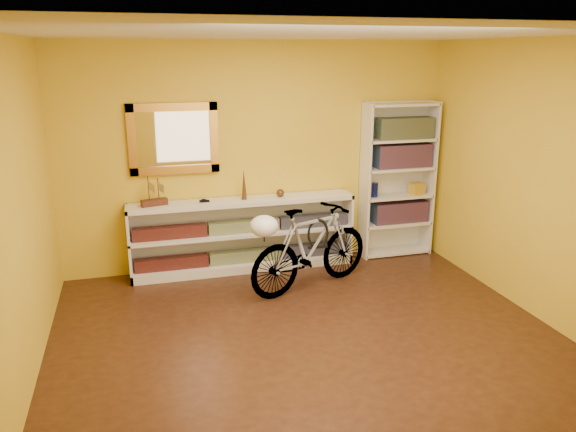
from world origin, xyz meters
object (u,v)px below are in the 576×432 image
object	(u,v)px
console_unit	(244,235)
bookcase	(398,180)
bicycle	(311,247)
helmet	(264,226)

from	to	relation	value
console_unit	bookcase	distance (m)	2.01
console_unit	bookcase	world-z (taller)	bookcase
console_unit	bicycle	xyz separation A→B (m)	(0.59, -0.73, 0.04)
bookcase	bicycle	distance (m)	1.63
bicycle	helmet	size ratio (longest dim) A/B	5.51
bookcase	bicycle	world-z (taller)	bookcase
bookcase	bicycle	bearing A→B (deg)	-150.84
bookcase	helmet	distance (m)	2.16
console_unit	bicycle	distance (m)	0.94
helmet	bookcase	bearing A→B (deg)	26.86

